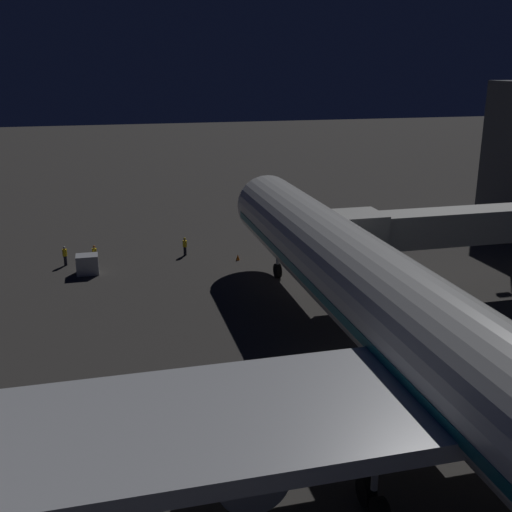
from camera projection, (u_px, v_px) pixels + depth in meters
ground_plane at (372, 388)px, 34.22m from camera, size 320.00×320.00×0.00m
airliner_at_gate at (461, 367)px, 25.21m from camera, size 56.03×66.46×18.49m
jet_bridge at (447, 227)px, 46.30m from camera, size 20.80×3.40×6.98m
baggage_container_mid_row at (87, 264)px, 52.52m from camera, size 1.84×1.52×1.66m
ground_crew_near_nose_gear at (95, 254)px, 54.79m from camera, size 0.40×0.40×1.79m
ground_crew_by_belt_loader at (185, 246)px, 57.47m from camera, size 0.40×0.40×1.73m
ground_crew_marshaller_fwd at (65, 255)px, 54.58m from camera, size 0.40×0.40×1.79m
traffic_cone_nose_port at (284, 254)px, 57.31m from camera, size 0.36×0.36×0.55m
traffic_cone_nose_starboard at (238, 257)px, 56.28m from camera, size 0.36×0.36×0.55m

